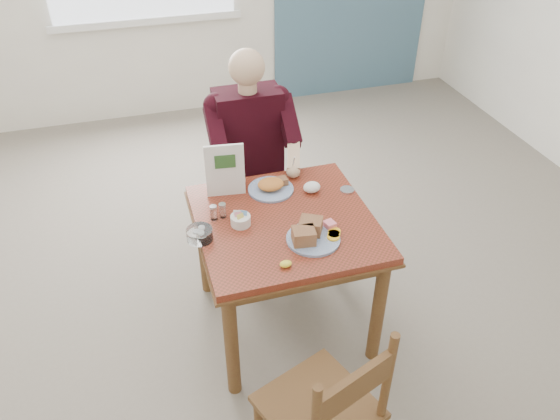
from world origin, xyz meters
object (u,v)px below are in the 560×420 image
object	(u,v)px
diner	(251,144)
near_plate	(311,234)
chair_near	(326,413)
table	(285,236)
chair_far	(250,182)
far_plate	(272,186)

from	to	relation	value
diner	near_plate	size ratio (longest dim) A/B	4.24
chair_near	table	bearing A→B (deg)	83.12
table	near_plate	bearing A→B (deg)	-68.55
chair_near	diner	distance (m)	1.70
table	chair_far	distance (m)	0.81
diner	near_plate	world-z (taller)	diner
diner	near_plate	xyz separation A→B (m)	(0.07, -0.90, -0.03)
far_plate	table	bearing A→B (deg)	-91.20
table	diner	world-z (taller)	diner
chair_far	chair_near	size ratio (longest dim) A/B	1.00
table	near_plate	world-z (taller)	near_plate
near_plate	far_plate	bearing A→B (deg)	98.34
table	chair_far	bearing A→B (deg)	90.00
chair_far	far_plate	xyz separation A→B (m)	(0.01, -0.52, 0.30)
chair_far	far_plate	world-z (taller)	chair_far
far_plate	near_plate	bearing A→B (deg)	-81.66
chair_far	far_plate	size ratio (longest dim) A/B	3.45
diner	near_plate	bearing A→B (deg)	-85.25
chair_far	near_plate	bearing A→B (deg)	-85.67
table	near_plate	xyz separation A→B (m)	(0.07, -0.19, 0.14)
chair_near	near_plate	bearing A→B (deg)	76.02
diner	chair_near	bearing A→B (deg)	-93.96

